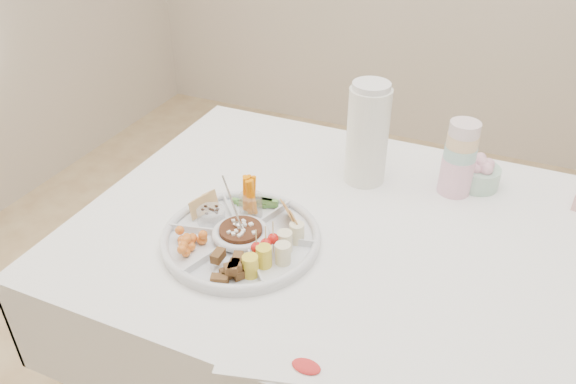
% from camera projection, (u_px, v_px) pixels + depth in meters
% --- Properties ---
extents(dining_table, '(1.52, 1.02, 0.76)m').
position_uv_depth(dining_table, '(370.00, 342.00, 1.59)').
color(dining_table, white).
rests_on(dining_table, floor).
extents(party_tray, '(0.46, 0.46, 0.04)m').
position_uv_depth(party_tray, '(241.00, 236.00, 1.35)').
color(party_tray, silver).
rests_on(party_tray, dining_table).
extents(bean_dip, '(0.12, 0.12, 0.04)m').
position_uv_depth(bean_dip, '(241.00, 233.00, 1.35)').
color(bean_dip, black).
rests_on(bean_dip, party_tray).
extents(tortillas, '(0.11, 0.11, 0.05)m').
position_uv_depth(tortillas, '(292.00, 218.00, 1.38)').
color(tortillas, '#BA6A2C').
rests_on(tortillas, party_tray).
extents(carrot_cucumber, '(0.14, 0.14, 0.11)m').
position_uv_depth(carrot_cucumber, '(253.00, 192.00, 1.44)').
color(carrot_cucumber, orange).
rests_on(carrot_cucumber, party_tray).
extents(pita_raisins, '(0.12, 0.12, 0.05)m').
position_uv_depth(pita_raisins, '(204.00, 208.00, 1.41)').
color(pita_raisins, '#EECA60').
rests_on(pita_raisins, party_tray).
extents(cherries, '(0.12, 0.12, 0.04)m').
position_uv_depth(cherries, '(187.00, 242.00, 1.31)').
color(cherries, orange).
rests_on(cherries, party_tray).
extents(granola_chunks, '(0.12, 0.12, 0.04)m').
position_uv_depth(granola_chunks, '(226.00, 266.00, 1.24)').
color(granola_chunks, '#55371D').
rests_on(granola_chunks, party_tray).
extents(banana_tomato, '(0.14, 0.14, 0.10)m').
position_uv_depth(banana_tomato, '(281.00, 246.00, 1.26)').
color(banana_tomato, '#D5B653').
rests_on(banana_tomato, party_tray).
extents(cup_stack, '(0.09, 0.09, 0.25)m').
position_uv_depth(cup_stack, '(460.00, 152.00, 1.49)').
color(cup_stack, silver).
rests_on(cup_stack, dining_table).
extents(thermos, '(0.14, 0.14, 0.30)m').
position_uv_depth(thermos, '(368.00, 133.00, 1.53)').
color(thermos, silver).
rests_on(thermos, dining_table).
extents(flower_bowl, '(0.15, 0.15, 0.09)m').
position_uv_depth(flower_bowl, '(479.00, 172.00, 1.56)').
color(flower_bowl, '#90C6A8').
rests_on(flower_bowl, dining_table).
extents(placemat, '(0.30, 0.16, 0.01)m').
position_uv_depth(placemat, '(291.00, 363.00, 1.06)').
color(placemat, white).
rests_on(placemat, dining_table).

